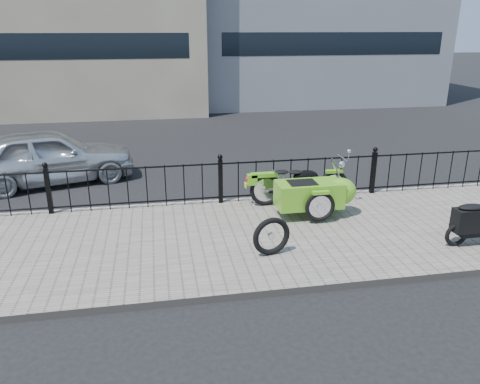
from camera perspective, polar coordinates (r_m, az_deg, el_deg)
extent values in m
plane|color=black|center=(9.04, -1.18, -4.84)|extent=(120.00, 120.00, 0.00)
cube|color=#6D665C|center=(8.56, -0.65, -5.83)|extent=(30.00, 3.80, 0.12)
cube|color=gray|center=(10.33, -2.47, -1.30)|extent=(30.00, 0.10, 0.12)
cylinder|color=black|center=(9.90, -2.43, 3.46)|extent=(14.00, 0.04, 0.04)
cylinder|color=black|center=(10.14, -2.37, -0.62)|extent=(14.00, 0.04, 0.04)
cube|color=black|center=(10.18, -22.31, 0.11)|extent=(0.09, 0.09, 0.96)
sphere|color=black|center=(10.02, -22.70, 3.03)|extent=(0.11, 0.11, 0.11)
cube|color=black|center=(10.02, -2.40, 1.31)|extent=(0.09, 0.09, 0.96)
sphere|color=black|center=(9.86, -2.44, 4.30)|extent=(0.11, 0.11, 0.11)
cube|color=black|center=(11.03, 15.92, 2.28)|extent=(0.09, 0.09, 0.96)
sphere|color=black|center=(10.89, 16.18, 5.00)|extent=(0.11, 0.11, 0.11)
cube|color=black|center=(20.71, -24.45, 15.83)|extent=(12.50, 0.06, 1.00)
cube|color=black|center=(22.73, 11.60, 17.29)|extent=(10.50, 0.06, 1.00)
torus|color=black|center=(10.34, 11.28, 0.73)|extent=(0.69, 0.09, 0.69)
torus|color=black|center=(9.90, 3.16, 0.25)|extent=(0.69, 0.09, 0.69)
torus|color=black|center=(9.10, 9.73, -1.79)|extent=(0.60, 0.08, 0.60)
cube|color=gray|center=(10.09, 7.31, 0.60)|extent=(0.34, 0.22, 0.24)
cylinder|color=black|center=(10.11, 7.29, 0.23)|extent=(1.40, 0.04, 0.04)
ellipsoid|color=black|center=(10.05, 8.02, 1.94)|extent=(0.54, 0.29, 0.26)
cylinder|color=silver|center=(10.23, 12.45, 4.08)|extent=(0.03, 0.56, 0.03)
cylinder|color=silver|center=(10.27, 11.70, 2.39)|extent=(0.25, 0.04, 0.59)
sphere|color=silver|center=(10.25, 12.29, 3.32)|extent=(0.15, 0.15, 0.15)
cube|color=#61AF20|center=(10.24, 11.40, 2.48)|extent=(0.36, 0.12, 0.06)
cube|color=#61AF20|center=(9.78, 2.91, 2.11)|extent=(0.55, 0.16, 0.08)
ellipsoid|color=black|center=(9.95, 6.84, 2.42)|extent=(0.31, 0.22, 0.08)
ellipsoid|color=black|center=(9.86, 5.07, 2.44)|extent=(0.31, 0.22, 0.08)
sphere|color=red|center=(9.73, 0.90, 1.66)|extent=(0.07, 0.07, 0.07)
cube|color=yellow|center=(9.87, 0.66, 0.84)|extent=(0.02, 0.14, 0.10)
cube|color=#61AF20|center=(9.36, 8.40, -0.27)|extent=(1.30, 0.62, 0.50)
ellipsoid|color=#61AF20|center=(9.58, 12.10, 0.11)|extent=(0.65, 0.60, 0.54)
cube|color=black|center=(9.24, 7.59, 1.02)|extent=(0.55, 0.43, 0.06)
cube|color=#61AF20|center=(9.00, 9.84, -0.06)|extent=(0.34, 0.11, 0.06)
torus|color=black|center=(8.94, 24.88, -4.72)|extent=(0.43, 0.07, 0.43)
cube|color=black|center=(8.96, 26.20, -3.09)|extent=(0.57, 0.27, 0.42)
ellipsoid|color=black|center=(8.88, 26.43, -1.66)|extent=(0.49, 0.24, 0.09)
torus|color=black|center=(7.78, 3.85, -5.41)|extent=(0.67, 0.23, 0.67)
imported|color=silver|center=(12.56, -22.26, 4.04)|extent=(4.34, 2.68, 1.38)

